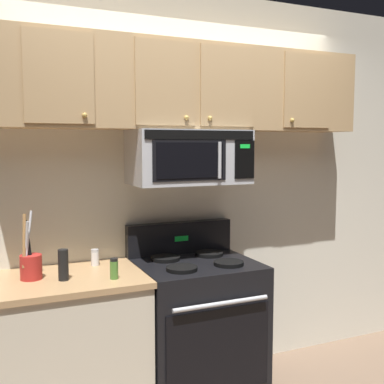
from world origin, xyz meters
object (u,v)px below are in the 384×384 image
at_px(pepper_mill, 63,265).
at_px(spice_jar, 114,269).
at_px(stove_range, 196,327).
at_px(over_range_microwave, 189,157).
at_px(utensil_crock_red, 30,263).
at_px(salt_shaker, 95,257).

xyz_separation_m(pepper_mill, spice_jar, (0.27, -0.09, -0.03)).
height_order(stove_range, over_range_microwave, over_range_microwave).
height_order(utensil_crock_red, salt_shaker, utensil_crock_red).
xyz_separation_m(stove_range, spice_jar, (-0.58, -0.15, 0.49)).
bearing_deg(salt_shaker, over_range_microwave, -6.96).
bearing_deg(over_range_microwave, spice_jar, -154.93).
bearing_deg(salt_shaker, utensil_crock_red, -158.14).
relative_size(pepper_mill, spice_jar, 1.48).
relative_size(stove_range, salt_shaker, 11.01).
bearing_deg(stove_range, spice_jar, -165.10).
bearing_deg(stove_range, utensil_crock_red, 178.23).
xyz_separation_m(salt_shaker, pepper_mill, (-0.23, -0.26, 0.04)).
bearing_deg(stove_range, over_range_microwave, 90.14).
relative_size(stove_range, utensil_crock_red, 2.90).
height_order(over_range_microwave, salt_shaker, over_range_microwave).
distance_m(salt_shaker, spice_jar, 0.35).
height_order(stove_range, spice_jar, stove_range).
bearing_deg(stove_range, salt_shaker, 162.64).
relative_size(salt_shaker, spice_jar, 0.86).
bearing_deg(pepper_mill, over_range_microwave, 12.13).
bearing_deg(spice_jar, stove_range, 14.90).
distance_m(stove_range, over_range_microwave, 1.11).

